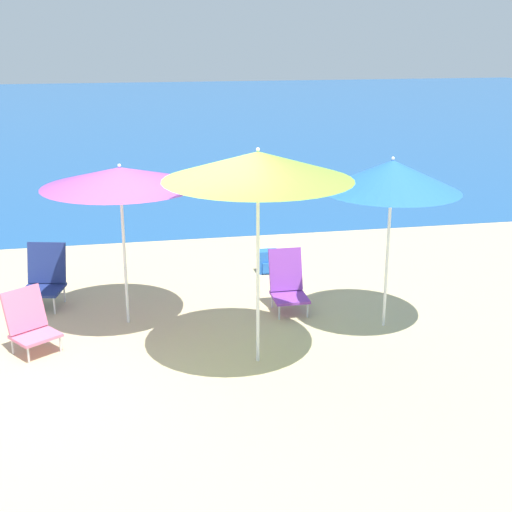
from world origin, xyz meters
The scene contains 9 objects.
ground_plane centered at (0.00, 0.00, 0.00)m, with size 60.00×60.00×0.00m, color #D1BA89.
sea_water centered at (0.00, 24.56, 0.00)m, with size 60.00×40.00×0.01m.
beach_umbrella_purple centered at (-0.16, 0.99, 1.85)m, with size 1.87×1.87×2.01m.
beach_umbrella_blue centered at (2.95, 0.28, 1.88)m, with size 1.63×1.63×2.11m.
beach_umbrella_lime centered at (1.22, -0.39, 2.18)m, with size 1.98×1.98×2.37m.
beach_chair_purple centered at (1.91, 1.05, 0.36)m, with size 0.44×0.59×0.78m.
beach_chair_pink centered at (-1.26, 0.38, 0.35)m, with size 0.67×0.68×0.72m.
beach_chair_navy centered at (-1.21, 1.84, 0.39)m, with size 0.64×0.69×0.81m.
backpack_blue centered at (1.97, 2.54, 0.17)m, with size 0.30×0.23×0.35m.
Camera 1 is at (-0.20, -7.44, 3.50)m, focal length 50.00 mm.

